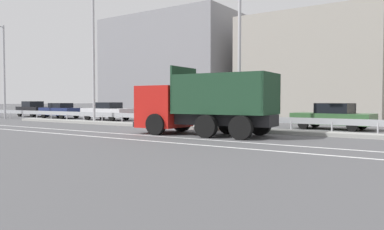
# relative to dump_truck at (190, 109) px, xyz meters

# --- Properties ---
(ground_plane) EXTENTS (320.00, 320.00, 0.00)m
(ground_plane) POSITION_rel_dump_truck_xyz_m (-2.54, 0.59, -1.25)
(ground_plane) COLOR #4C4C4F
(lane_strip_0) EXTENTS (59.09, 0.16, 0.01)m
(lane_strip_0) POSITION_rel_dump_truck_xyz_m (0.89, -1.74, -1.25)
(lane_strip_0) COLOR silver
(lane_strip_0) RESTS_ON ground_plane
(lane_strip_1) EXTENTS (59.09, 0.16, 0.01)m
(lane_strip_1) POSITION_rel_dump_truck_xyz_m (0.89, -3.49, -1.25)
(lane_strip_1) COLOR silver
(lane_strip_1) RESTS_ON ground_plane
(median_island) EXTENTS (32.50, 1.10, 0.18)m
(median_island) POSITION_rel_dump_truck_xyz_m (-2.54, 3.00, -1.16)
(median_island) COLOR gray
(median_island) RESTS_ON ground_plane
(median_guardrail) EXTENTS (59.09, 0.09, 0.78)m
(median_guardrail) POSITION_rel_dump_truck_xyz_m (-2.54, 4.14, -0.68)
(median_guardrail) COLOR #9EA0A5
(median_guardrail) RESTS_ON ground_plane
(dump_truck) EXTENTS (7.09, 3.06, 3.34)m
(dump_truck) POSITION_rel_dump_truck_xyz_m (0.00, 0.00, 0.00)
(dump_truck) COLOR red
(dump_truck) RESTS_ON ground_plane
(median_road_sign) EXTENTS (0.73, 0.16, 2.56)m
(median_road_sign) POSITION_rel_dump_truck_xyz_m (-2.58, 3.00, 0.09)
(median_road_sign) COLOR white
(median_road_sign) RESTS_ON ground_plane
(street_lamp_0) EXTENTS (0.71, 1.91, 8.41)m
(street_lamp_0) POSITION_rel_dump_truck_xyz_m (-22.41, 2.90, 3.40)
(street_lamp_0) COLOR #ADADB2
(street_lamp_0) RESTS_ON ground_plane
(street_lamp_1) EXTENTS (0.71, 2.27, 9.25)m
(street_lamp_1) POSITION_rel_dump_truck_xyz_m (-10.60, 2.94, 3.87)
(street_lamp_1) COLOR #ADADB2
(street_lamp_1) RESTS_ON ground_plane
(street_lamp_2) EXTENTS (0.71, 1.82, 8.58)m
(street_lamp_2) POSITION_rel_dump_truck_xyz_m (1.22, 2.83, 3.47)
(street_lamp_2) COLOR #ADADB2
(street_lamp_2) RESTS_ON ground_plane
(parked_car_0) EXTENTS (4.19, 2.04, 1.59)m
(parked_car_0) POSITION_rel_dump_truck_xyz_m (-25.02, 7.51, -0.46)
(parked_car_0) COLOR black
(parked_car_0) RESTS_ON ground_plane
(parked_car_1) EXTENTS (4.37, 1.83, 1.44)m
(parked_car_1) POSITION_rel_dump_truck_xyz_m (-19.59, 6.80, -0.51)
(parked_car_1) COLOR navy
(parked_car_1) RESTS_ON ground_plane
(parked_car_2) EXTENTS (4.65, 1.95, 1.52)m
(parked_car_2) POSITION_rel_dump_truck_xyz_m (-13.33, 6.89, -0.48)
(parked_car_2) COLOR silver
(parked_car_2) RESTS_ON ground_plane
(parked_car_3) EXTENTS (4.05, 2.13, 1.45)m
(parked_car_3) POSITION_rel_dump_truck_xyz_m (-7.25, 7.41, -0.51)
(parked_car_3) COLOR maroon
(parked_car_3) RESTS_ON ground_plane
(parked_car_4) EXTENTS (4.32, 1.82, 1.49)m
(parked_car_4) POSITION_rel_dump_truck_xyz_m (-1.27, 6.86, -0.49)
(parked_car_4) COLOR silver
(parked_car_4) RESTS_ON ground_plane
(parked_car_5) EXTENTS (4.60, 2.32, 1.53)m
(parked_car_5) POSITION_rel_dump_truck_xyz_m (5.10, 7.29, -0.49)
(parked_car_5) COLOR #335B33
(parked_car_5) RESTS_ON ground_plane
(background_building_0) EXTENTS (15.45, 14.71, 11.03)m
(background_building_0) POSITION_rel_dump_truck_xyz_m (-15.49, 21.98, 4.27)
(background_building_0) COLOR gray
(background_building_0) RESTS_ON ground_plane
(background_building_1) EXTENTS (12.28, 13.35, 9.23)m
(background_building_1) POSITION_rel_dump_truck_xyz_m (0.51, 21.65, 3.37)
(background_building_1) COLOR gray
(background_building_1) RESTS_ON ground_plane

